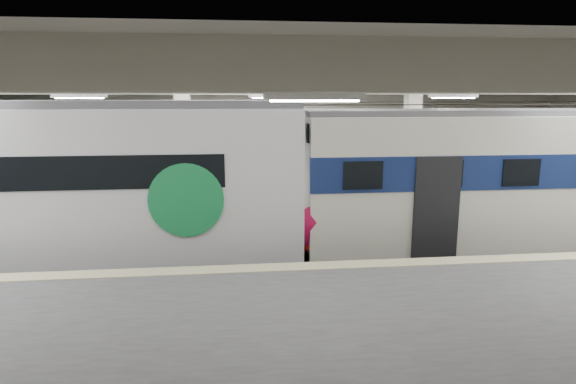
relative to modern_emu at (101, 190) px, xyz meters
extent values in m
cube|color=black|center=(5.03, 0.00, -2.42)|extent=(36.00, 24.00, 0.10)
cube|color=silver|center=(5.03, 0.00, 3.18)|extent=(36.00, 24.00, 0.20)
cube|color=beige|center=(5.03, 10.00, 0.38)|extent=(30.00, 0.10, 5.50)
cube|color=beige|center=(5.03, -10.00, 0.38)|extent=(30.00, 0.10, 5.50)
cube|color=#4E4E50|center=(5.03, -6.50, -1.82)|extent=(30.00, 7.00, 1.10)
cube|color=beige|center=(5.03, -3.25, -1.26)|extent=(30.00, 0.50, 0.02)
cube|color=beige|center=(2.03, 3.00, 0.38)|extent=(0.50, 0.50, 5.50)
cube|color=beige|center=(10.03, 3.00, 0.38)|extent=(0.50, 0.50, 5.50)
cube|color=beige|center=(5.03, 0.00, 2.88)|extent=(30.00, 18.00, 0.50)
cube|color=#59544C|center=(5.03, 0.00, -2.29)|extent=(30.00, 1.52, 0.16)
cube|color=#59544C|center=(5.03, 5.50, -2.29)|extent=(30.00, 1.52, 0.16)
cylinder|color=black|center=(5.03, 0.00, 2.33)|extent=(30.00, 0.03, 0.03)
cylinder|color=black|center=(5.03, 5.50, 2.33)|extent=(30.00, 0.03, 0.03)
cube|color=white|center=(5.03, -2.00, 2.55)|extent=(26.00, 8.40, 0.12)
cube|color=silver|center=(-1.36, 0.00, 0.19)|extent=(13.78, 3.07, 4.13)
ellipsoid|color=silver|center=(5.53, 0.00, 0.19)|extent=(2.44, 3.01, 4.05)
ellipsoid|color=#B70F42|center=(5.65, 0.00, -0.72)|extent=(2.59, 3.07, 2.48)
cylinder|color=#188846|center=(2.50, -1.57, -0.01)|extent=(1.91, 0.06, 1.91)
cube|color=#4C4C51|center=(-1.36, 0.00, 2.36)|extent=(13.78, 2.52, 0.20)
cube|color=black|center=(-1.36, 0.00, -2.02)|extent=(13.78, 2.15, 0.70)
cube|color=silver|center=(12.55, 0.00, 0.08)|extent=(13.71, 3.00, 3.90)
cube|color=navy|center=(12.55, 0.00, 0.55)|extent=(13.75, 3.06, 0.95)
cube|color=red|center=(5.65, 0.00, -0.47)|extent=(0.08, 2.55, 2.15)
cube|color=black|center=(5.65, 0.00, 1.17)|extent=(0.08, 2.40, 1.40)
cube|color=#4C4C51|center=(12.55, 0.00, 2.11)|extent=(13.71, 2.34, 0.16)
cube|color=black|center=(12.55, 0.00, -2.02)|extent=(13.71, 2.10, 0.70)
cube|color=silver|center=(-2.97, 5.50, -0.08)|extent=(13.27, 2.87, 3.59)
cube|color=#188846|center=(-2.97, 5.50, 0.39)|extent=(13.31, 2.93, 0.76)
cube|color=#4C4C51|center=(-2.97, 5.50, 1.81)|extent=(13.26, 2.40, 0.16)
cube|color=black|center=(-2.97, 5.50, -2.07)|extent=(13.26, 2.59, 0.60)
camera|label=1|loc=(3.78, -13.65, 2.60)|focal=30.00mm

